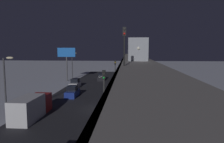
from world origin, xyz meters
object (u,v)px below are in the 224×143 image
at_px(traffic_light_near, 104,92).
at_px(commercial_billboard, 67,56).
at_px(subway_train, 132,49).
at_px(traffic_light_mid, 115,71).
at_px(rail_signal, 124,40).
at_px(sedan_white, 75,84).
at_px(sedan_blue, 72,92).
at_px(box_truck, 31,107).
at_px(sedan_black, 102,77).

xyz_separation_m(traffic_light_near, commercial_billboard, (13.82, -32.59, 2.63)).
relative_size(subway_train, traffic_light_mid, 11.57).
relative_size(rail_signal, sedan_white, 0.96).
height_order(sedan_white, sedan_blue, same).
bearing_deg(box_truck, commercial_billboard, -81.59).
bearing_deg(commercial_billboard, traffic_light_mid, 135.65).
bearing_deg(box_truck, traffic_light_near, 160.28).
bearing_deg(sedan_black, traffic_light_mid, -73.29).
distance_m(rail_signal, sedan_blue, 19.14).
xyz_separation_m(rail_signal, commercial_billboard, (15.86, -31.72, -2.69)).
xyz_separation_m(sedan_white, traffic_light_mid, (-9.30, 4.73, 3.40)).
height_order(sedan_blue, traffic_light_near, traffic_light_near).
relative_size(sedan_blue, commercial_billboard, 0.48).
xyz_separation_m(sedan_black, traffic_light_near, (-4.70, 34.74, 3.40)).
distance_m(traffic_light_near, traffic_light_mid, 19.08).
bearing_deg(subway_train, rail_signal, 87.61).
bearing_deg(traffic_light_near, commercial_billboard, -67.02).
height_order(sedan_white, box_truck, box_truck).
height_order(subway_train, sedan_blue, subway_train).
bearing_deg(traffic_light_mid, sedan_black, -73.29).
relative_size(sedan_white, sedan_black, 0.87).
bearing_deg(rail_signal, sedan_white, -63.69).
xyz_separation_m(sedan_white, sedan_black, (-4.60, -10.93, -0.00)).
bearing_deg(traffic_light_mid, traffic_light_near, 90.00).
height_order(rail_signal, sedan_black, rail_signal).
xyz_separation_m(sedan_blue, commercial_billboard, (6.32, -17.61, 6.03)).
distance_m(rail_signal, commercial_billboard, 35.57).
height_order(box_truck, commercial_billboard, commercial_billboard).
distance_m(box_truck, commercial_billboard, 30.00).
relative_size(traffic_light_near, commercial_billboard, 0.72).
bearing_deg(rail_signal, traffic_light_near, 22.90).
relative_size(sedan_black, traffic_light_near, 0.75).
xyz_separation_m(sedan_black, traffic_light_mid, (-4.70, 15.66, 3.40)).
xyz_separation_m(rail_signal, sedan_white, (11.34, -22.94, -8.72)).
bearing_deg(subway_train, traffic_light_mid, 81.68).
relative_size(sedan_black, box_truck, 0.65).
bearing_deg(subway_train, box_truck, 72.48).
bearing_deg(traffic_light_near, sedan_blue, -63.40).
height_order(sedan_black, box_truck, box_truck).
distance_m(subway_train, sedan_white, 26.93).
relative_size(box_truck, traffic_light_mid, 1.16).
bearing_deg(rail_signal, sedan_black, -78.74).
bearing_deg(sedan_white, sedan_black, -112.82).
bearing_deg(traffic_light_mid, commercial_billboard, -44.35).
relative_size(sedan_white, traffic_light_mid, 0.65).
height_order(rail_signal, commercial_billboard, rail_signal).
distance_m(sedan_black, traffic_light_mid, 16.70).
xyz_separation_m(box_truck, traffic_light_near, (-9.50, 3.40, 2.85)).
bearing_deg(box_truck, sedan_blue, -99.81).
bearing_deg(subway_train, sedan_blue, 69.74).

